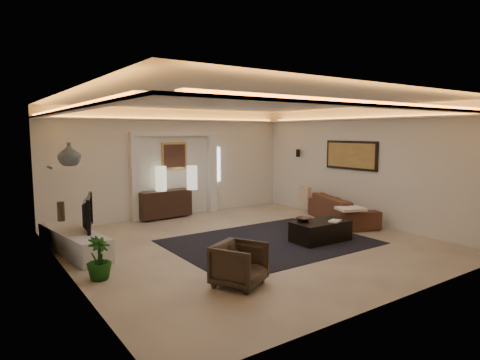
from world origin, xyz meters
TOP-DOWN VIEW (x-y plane):
  - floor at (0.00, 0.00)m, footprint 7.00×7.00m
  - ceiling at (0.00, 0.00)m, footprint 7.00×7.00m
  - wall_back at (0.00, 3.50)m, footprint 7.00×0.00m
  - wall_front at (0.00, -3.50)m, footprint 7.00×0.00m
  - wall_left at (-3.50, 0.00)m, footprint 0.00×7.00m
  - wall_right at (3.50, 0.00)m, footprint 0.00×7.00m
  - cove_soffit at (0.00, 0.00)m, footprint 7.00×7.00m
  - daylight_slit at (1.35, 3.48)m, footprint 0.25×0.03m
  - area_rug at (0.40, -0.20)m, footprint 4.00×3.00m
  - pilaster_left at (-1.15, 3.40)m, footprint 0.22×0.20m
  - pilaster_right at (1.15, 3.40)m, footprint 0.22×0.20m
  - alcove_header at (0.00, 3.40)m, footprint 2.52×0.20m
  - painting_frame at (0.00, 3.47)m, footprint 0.74×0.04m
  - painting_canvas at (0.00, 3.44)m, footprint 0.62×0.02m
  - art_panel_frame at (3.47, 0.30)m, footprint 0.04×1.64m
  - art_panel_gold at (3.44, 0.30)m, footprint 0.02×1.50m
  - wall_sconce at (3.38, 2.20)m, footprint 0.12×0.12m
  - wall_niche at (-3.44, 1.40)m, footprint 0.10×0.55m
  - console at (-0.40, 3.25)m, footprint 1.43×0.53m
  - lamp_left at (-0.50, 3.25)m, footprint 0.30×0.30m
  - lamp_right at (0.30, 3.03)m, footprint 0.37×0.37m
  - media_ledge at (-3.15, 1.33)m, footprint 0.89×2.31m
  - tv at (-2.95, 1.33)m, footprint 1.13×0.47m
  - figurine at (-3.15, 2.38)m, footprint 0.17×0.17m
  - ginger_jar at (-3.15, 1.33)m, footprint 0.54×0.54m
  - plant at (-3.15, -0.38)m, footprint 0.52×0.52m
  - sofa at (3.15, 0.28)m, footprint 2.44×1.63m
  - throw_blanket at (2.45, -0.59)m, footprint 0.71×0.65m
  - throw_pillow at (3.15, 1.63)m, footprint 0.18×0.43m
  - coffee_table at (1.33, -0.75)m, footprint 1.23×0.69m
  - bowl at (1.05, -0.52)m, footprint 0.36×0.36m
  - magazine at (1.54, -0.95)m, footprint 0.32×0.27m
  - armchair at (-1.49, -1.83)m, footprint 0.95×0.95m

SIDE VIEW (x-z plane):
  - floor at x=0.00m, z-range 0.00..0.00m
  - area_rug at x=0.40m, z-range 0.00..0.01m
  - coffee_table at x=1.33m, z-range -0.02..0.43m
  - media_ledge at x=-3.15m, z-range 0.01..0.44m
  - armchair at x=-1.49m, z-range 0.00..0.65m
  - sofa at x=3.15m, z-range 0.00..0.66m
  - plant at x=-3.15m, z-range 0.00..0.67m
  - console at x=-0.40m, z-range 0.05..0.75m
  - magazine at x=1.54m, z-range 0.41..0.44m
  - bowl at x=1.05m, z-range 0.41..0.48m
  - throw_blanket at x=2.45m, z-range 0.52..0.58m
  - throw_pillow at x=3.15m, z-range 0.34..0.76m
  - figurine at x=-3.15m, z-range 0.44..0.84m
  - tv at x=-2.95m, z-range 0.45..1.10m
  - lamp_left at x=-0.50m, z-range 0.77..1.41m
  - lamp_right at x=0.30m, z-range 0.77..1.41m
  - pilaster_left at x=-1.15m, z-range 0.00..2.20m
  - pilaster_right at x=1.15m, z-range 0.00..2.20m
  - daylight_slit at x=1.35m, z-range 0.85..1.85m
  - wall_back at x=0.00m, z-range -2.05..4.95m
  - wall_front at x=0.00m, z-range -2.05..4.95m
  - wall_left at x=-3.50m, z-range -2.05..4.95m
  - wall_right at x=3.50m, z-range -2.05..4.95m
  - painting_frame at x=0.00m, z-range 1.28..2.02m
  - painting_canvas at x=0.00m, z-range 1.34..1.96m
  - wall_niche at x=-3.44m, z-range 1.63..1.67m
  - wall_sconce at x=3.38m, z-range 1.57..1.79m
  - art_panel_gold at x=3.44m, z-range 1.39..2.01m
  - art_panel_frame at x=3.47m, z-range 1.33..2.07m
  - ginger_jar at x=-3.15m, z-range 1.67..2.10m
  - alcove_header at x=0.00m, z-range 2.19..2.31m
  - cove_soffit at x=0.00m, z-range 2.60..2.64m
  - ceiling at x=0.00m, z-range 2.90..2.90m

